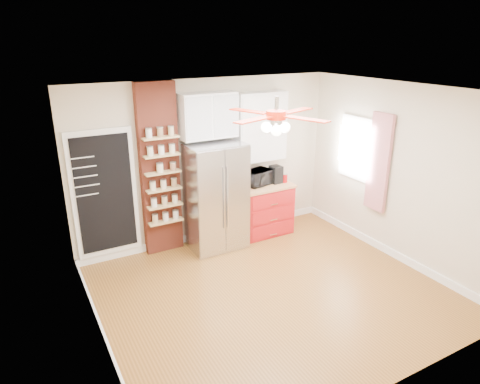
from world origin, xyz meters
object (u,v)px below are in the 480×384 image
pantry_jar_oats (160,168)px  fridge (215,196)px  canister_left (284,178)px  ceiling_fan (276,115)px  red_cabinet (264,208)px  toaster_oven (258,177)px  coffee_maker (276,174)px

pantry_jar_oats → fridge: bearing=-9.1°
fridge → canister_left: 1.34m
fridge → pantry_jar_oats: fridge is taller
ceiling_fan → canister_left: (1.29, 1.62, -1.45)m
fridge → pantry_jar_oats: (-0.84, 0.14, 0.56)m
ceiling_fan → canister_left: size_ratio=9.50×
red_cabinet → toaster_oven: (-0.11, 0.04, 0.58)m
coffee_maker → pantry_jar_oats: size_ratio=2.29×
toaster_oven → pantry_jar_oats: size_ratio=3.59×
red_cabinet → coffee_maker: size_ratio=3.13×
coffee_maker → fridge: bearing=178.8°
red_cabinet → ceiling_fan: 2.75m
ceiling_fan → pantry_jar_oats: 2.21m
canister_left → coffee_maker: bearing=159.0°
red_cabinet → coffee_maker: 0.64m
ceiling_fan → pantry_jar_oats: size_ratio=10.65×
ceiling_fan → coffee_maker: bearing=55.6°
red_cabinet → ceiling_fan: size_ratio=0.67×
ceiling_fan → pantry_jar_oats: (-0.89, 1.77, -0.99)m
ceiling_fan → canister_left: ceiling_fan is taller
toaster_oven → canister_left: 0.49m
coffee_maker → ceiling_fan: bearing=-127.6°
fridge → ceiling_fan: 2.25m
pantry_jar_oats → red_cabinet: bearing=-2.7°
pantry_jar_oats → canister_left: bearing=-3.9°
fridge → canister_left: bearing=-0.6°
toaster_oven → coffee_maker: coffee_maker is taller
canister_left → pantry_jar_oats: size_ratio=1.12×
ceiling_fan → toaster_oven: bearing=64.7°
toaster_oven → fridge: bearing=170.9°
coffee_maker → pantry_jar_oats: bearing=174.2°
fridge → pantry_jar_oats: size_ratio=13.31×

